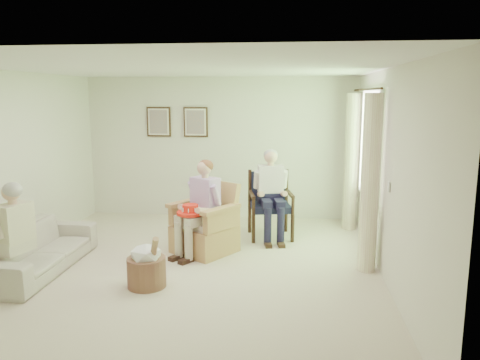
{
  "coord_description": "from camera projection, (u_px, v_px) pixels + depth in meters",
  "views": [
    {
      "loc": [
        1.33,
        -5.81,
        2.27
      ],
      "look_at": [
        0.58,
        0.85,
        1.05
      ],
      "focal_mm": 35.0,
      "sensor_mm": 36.0,
      "label": 1
    }
  ],
  "objects": [
    {
      "name": "framed_print_right",
      "position": [
        196.0,
        122.0,
        8.62
      ],
      "size": [
        0.45,
        0.05,
        0.55
      ],
      "color": "#382114",
      "rests_on": "back_wall"
    },
    {
      "name": "framed_print_left",
      "position": [
        159.0,
        122.0,
        8.69
      ],
      "size": [
        0.45,
        0.05,
        0.55
      ],
      "color": "#382114",
      "rests_on": "back_wall"
    },
    {
      "name": "floor",
      "position": [
        190.0,
        268.0,
        6.23
      ],
      "size": [
        5.5,
        5.5,
        0.0
      ],
      "primitive_type": "plane",
      "color": "beige",
      "rests_on": "ground"
    },
    {
      "name": "hatbox",
      "position": [
        147.0,
        265.0,
        5.59
      ],
      "size": [
        0.55,
        0.55,
        0.68
      ],
      "color": "#AB745C",
      "rests_on": "ground"
    },
    {
      "name": "front_wall",
      "position": [
        102.0,
        234.0,
        3.31
      ],
      "size": [
        5.0,
        0.04,
        2.6
      ],
      "primitive_type": "cube",
      "color": "silver",
      "rests_on": "ground"
    },
    {
      "name": "person_sofa",
      "position": [
        10.0,
        230.0,
        5.5
      ],
      "size": [
        0.42,
        0.62,
        1.25
      ],
      "rotation": [
        0.0,
        0.0,
        -1.81
      ],
      "color": "beige",
      "rests_on": "ground"
    },
    {
      "name": "person_dark",
      "position": [
        271.0,
        188.0,
        7.36
      ],
      "size": [
        0.4,
        0.63,
        1.4
      ],
      "rotation": [
        0.0,
        0.0,
        0.2
      ],
      "color": "#1A1834",
      "rests_on": "ground"
    },
    {
      "name": "wood_armchair",
      "position": [
        271.0,
        202.0,
        7.58
      ],
      "size": [
        0.67,
        0.63,
        1.03
      ],
      "rotation": [
        0.0,
        0.0,
        0.2
      ],
      "color": "black",
      "rests_on": "ground"
    },
    {
      "name": "sofa",
      "position": [
        38.0,
        249.0,
        6.11
      ],
      "size": [
        1.97,
        0.77,
        0.58
      ],
      "primitive_type": "imported",
      "rotation": [
        0.0,
        0.0,
        1.57
      ],
      "color": "beige",
      "rests_on": "ground"
    },
    {
      "name": "back_wall",
      "position": [
        220.0,
        148.0,
        8.69
      ],
      "size": [
        5.0,
        0.04,
        2.6
      ],
      "primitive_type": "cube",
      "color": "silver",
      "rests_on": "ground"
    },
    {
      "name": "window",
      "position": [
        370.0,
        143.0,
        6.85
      ],
      "size": [
        0.13,
        2.5,
        1.63
      ],
      "color": "#2D6B23",
      "rests_on": "right_wall"
    },
    {
      "name": "left_wall",
      "position": [
        5.0,
        168.0,
        6.28
      ],
      "size": [
        0.04,
        5.5,
        2.6
      ],
      "primitive_type": "cube",
      "color": "silver",
      "rests_on": "ground"
    },
    {
      "name": "right_wall",
      "position": [
        388.0,
        175.0,
        5.73
      ],
      "size": [
        0.04,
        5.5,
        2.6
      ],
      "primitive_type": "cube",
      "color": "silver",
      "rests_on": "ground"
    },
    {
      "name": "person_wicker",
      "position": [
        203.0,
        202.0,
        6.64
      ],
      "size": [
        0.4,
        0.62,
        1.34
      ],
      "rotation": [
        0.0,
        0.0,
        -0.59
      ],
      "color": "beige",
      "rests_on": "ground"
    },
    {
      "name": "curtain_right",
      "position": [
        351.0,
        162.0,
        7.9
      ],
      "size": [
        0.34,
        0.34,
        2.3
      ],
      "primitive_type": "cylinder",
      "color": "beige",
      "rests_on": "ground"
    },
    {
      "name": "ceiling",
      "position": [
        185.0,
        68.0,
        5.77
      ],
      "size": [
        5.0,
        5.5,
        0.02
      ],
      "primitive_type": "cube",
      "color": "white",
      "rests_on": "back_wall"
    },
    {
      "name": "red_hat",
      "position": [
        190.0,
        211.0,
        6.51
      ],
      "size": [
        0.38,
        0.38,
        0.14
      ],
      "color": "red",
      "rests_on": "person_wicker"
    },
    {
      "name": "curtain_left",
      "position": [
        370.0,
        184.0,
        5.99
      ],
      "size": [
        0.34,
        0.34,
        2.3
      ],
      "primitive_type": "cylinder",
      "color": "beige",
      "rests_on": "ground"
    },
    {
      "name": "wicker_armchair",
      "position": [
        205.0,
        230.0,
        6.85
      ],
      "size": [
        0.79,
        0.79,
        1.02
      ],
      "rotation": [
        0.0,
        0.0,
        -0.59
      ],
      "color": "tan",
      "rests_on": "ground"
    }
  ]
}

